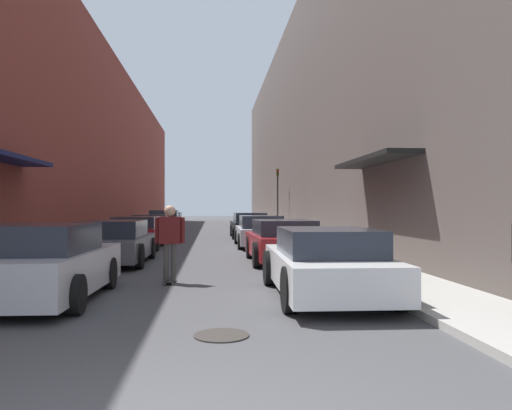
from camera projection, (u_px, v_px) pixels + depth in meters
ground at (203, 238)px, 26.15m from camera, size 127.01×127.01×0.00m
curb_strip_left at (136, 232)px, 31.52m from camera, size 1.80×57.73×0.12m
curb_strip_right at (273, 231)px, 32.28m from camera, size 1.80×57.73×0.12m
building_row_left at (89, 148)px, 31.28m from camera, size 4.90×57.73×10.70m
building_row_right at (317, 129)px, 32.56m from camera, size 4.90×57.73×13.47m
parked_car_left_0 at (39, 264)px, 8.56m from camera, size 2.07×4.00×1.33m
parked_car_left_1 at (115, 243)px, 14.22m from camera, size 1.95×4.22×1.24m
parked_car_left_2 at (137, 233)px, 19.45m from camera, size 1.94×4.48×1.25m
parked_car_left_3 at (152, 228)px, 24.58m from camera, size 1.99×4.47×1.24m
parked_car_left_4 at (165, 222)px, 30.38m from camera, size 1.97×4.03×1.43m
parked_car_left_5 at (170, 221)px, 35.43m from camera, size 1.85×4.27×1.24m
parked_car_right_0 at (326, 263)px, 9.01m from camera, size 1.93×4.47×1.24m
parked_car_right_1 at (283, 241)px, 14.55m from camera, size 1.97×4.15×1.25m
parked_car_right_2 at (260, 232)px, 20.43m from camera, size 1.97×4.72×1.27m
parked_car_right_3 at (249, 226)px, 26.30m from camera, size 1.94×4.37×1.32m
skateboarder at (170, 235)px, 10.65m from camera, size 0.64×0.78×1.66m
manhole_cover at (221, 335)px, 6.27m from camera, size 0.70×0.70×0.02m
traffic_light at (278, 193)px, 31.75m from camera, size 0.16×0.22×3.93m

